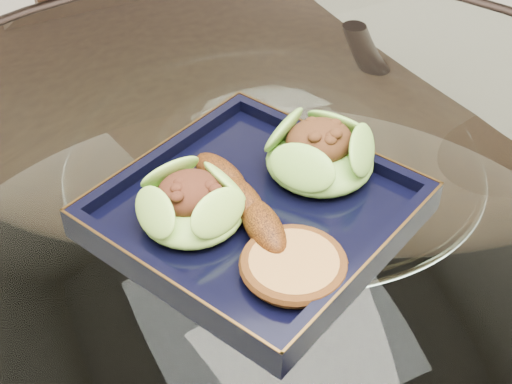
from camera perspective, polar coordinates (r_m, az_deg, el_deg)
name	(u,v)px	position (r m, az deg, el deg)	size (l,w,h in m)	color
dining_table	(271,290)	(0.88, 1.22, -7.88)	(1.13, 1.13, 0.77)	white
dining_chair	(195,98)	(1.25, -4.94, 7.51)	(0.45, 0.45, 1.03)	#321E10
navy_plate	(256,215)	(0.72, 0.00, -1.82)	(0.27, 0.27, 0.02)	black
lettuce_wrap_left	(192,206)	(0.69, -5.18, -1.14)	(0.10, 0.10, 0.04)	#61A630
lettuce_wrap_right	(320,155)	(0.75, 5.14, 2.94)	(0.11, 0.11, 0.04)	#58962B
roasted_plantain	(241,200)	(0.70, -1.19, -0.63)	(0.16, 0.03, 0.03)	#662F0A
crumb_patty	(294,266)	(0.64, 3.03, -5.95)	(0.09, 0.09, 0.02)	#AA6B38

